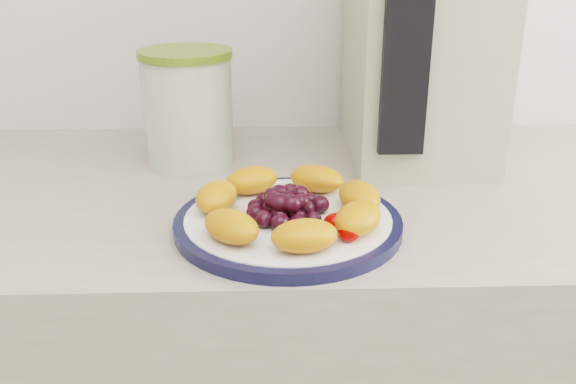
{
  "coord_description": "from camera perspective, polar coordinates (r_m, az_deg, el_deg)",
  "views": [
    {
      "loc": [
        -0.11,
        0.32,
        1.25
      ],
      "look_at": [
        -0.09,
        1.05,
        0.95
      ],
      "focal_mm": 40.0,
      "sensor_mm": 36.0,
      "label": 1
    }
  ],
  "objects": [
    {
      "name": "appliance_body",
      "position": [
        1.06,
        11.64,
        13.01
      ],
      "size": [
        0.21,
        0.3,
        0.37
      ],
      "primitive_type": "cube",
      "rotation": [
        0.0,
        0.0,
        -0.0
      ],
      "color": "#B1AB97",
      "rests_on": "counter"
    },
    {
      "name": "appliance_panel",
      "position": [
        0.9,
        10.45,
        11.85
      ],
      "size": [
        0.06,
        0.02,
        0.28
      ],
      "primitive_type": "cube",
      "rotation": [
        0.0,
        0.0,
        -0.0
      ],
      "color": "black",
      "rests_on": "appliance_body"
    },
    {
      "name": "canister",
      "position": [
        1.03,
        -8.86,
        7.14
      ],
      "size": [
        0.18,
        0.18,
        0.17
      ],
      "primitive_type": "cylinder",
      "rotation": [
        0.0,
        0.0,
        0.37
      ],
      "color": "#3F5A10",
      "rests_on": "counter"
    },
    {
      "name": "plate_face",
      "position": [
        0.8,
        0.0,
        -2.74
      ],
      "size": [
        0.26,
        0.26,
        0.02
      ],
      "primitive_type": "cylinder",
      "color": "white",
      "rests_on": "counter"
    },
    {
      "name": "fruit_plate",
      "position": [
        0.79,
        0.37,
        -1.1
      ],
      "size": [
        0.25,
        0.24,
        0.04
      ],
      "color": "#D26319",
      "rests_on": "plate_face"
    },
    {
      "name": "plate_rim",
      "position": [
        0.8,
        0.0,
        -2.8
      ],
      "size": [
        0.29,
        0.29,
        0.01
      ],
      "primitive_type": "cylinder",
      "color": "#131635",
      "rests_on": "counter"
    },
    {
      "name": "canister_lid",
      "position": [
        1.01,
        -9.16,
        12.05
      ],
      "size": [
        0.19,
        0.19,
        0.01
      ],
      "primitive_type": "cylinder",
      "rotation": [
        0.0,
        0.0,
        0.37
      ],
      "color": "olive",
      "rests_on": "canister"
    }
  ]
}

